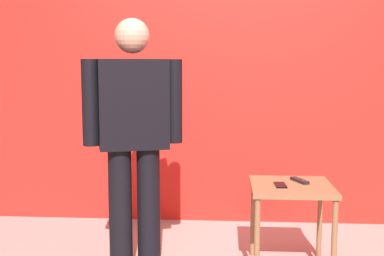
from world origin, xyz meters
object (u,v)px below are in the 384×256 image
(standing_person, at_px, (134,132))
(tv_remote, at_px, (300,181))
(side_table, at_px, (291,198))
(cell_phone, at_px, (280,185))

(standing_person, distance_m, tv_remote, 1.16)
(standing_person, height_order, tv_remote, standing_person)
(side_table, xyz_separation_m, tv_remote, (0.06, 0.08, 0.10))
(tv_remote, bearing_deg, cell_phone, -165.90)
(standing_person, bearing_deg, side_table, 2.13)
(standing_person, relative_size, tv_remote, 9.78)
(standing_person, bearing_deg, cell_phone, 0.20)
(standing_person, distance_m, side_table, 1.13)
(side_table, distance_m, cell_phone, 0.13)
(standing_person, height_order, side_table, standing_person)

